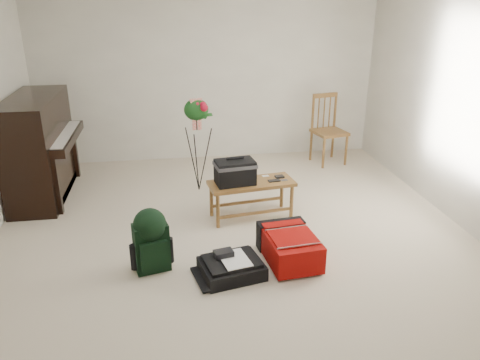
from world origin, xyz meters
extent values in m
cube|color=beige|center=(0.00, 0.00, 0.00)|extent=(5.00, 5.50, 0.01)
cube|color=silver|center=(0.00, 2.75, 1.25)|extent=(5.00, 0.04, 2.50)
cube|color=black|center=(-2.20, 1.60, 0.62)|extent=(0.55, 1.50, 1.25)
cube|color=black|center=(-1.90, 1.60, 0.73)|extent=(0.28, 1.30, 0.10)
cube|color=white|center=(-1.90, 1.60, 0.78)|extent=(0.22, 1.20, 0.02)
cube|color=black|center=(-2.15, 1.60, 0.05)|extent=(0.45, 1.30, 0.10)
cube|color=olive|center=(0.27, 0.58, 0.41)|extent=(1.00, 0.51, 0.04)
cylinder|color=olive|center=(-0.16, 0.43, 0.20)|extent=(0.04, 0.04, 0.39)
cylinder|color=olive|center=(-0.16, 0.73, 0.20)|extent=(0.04, 0.04, 0.39)
cylinder|color=olive|center=(0.69, 0.43, 0.20)|extent=(0.04, 0.04, 0.39)
cylinder|color=olive|center=(0.69, 0.73, 0.20)|extent=(0.04, 0.04, 0.39)
cube|color=olive|center=(1.72, 2.20, 0.47)|extent=(0.52, 0.52, 0.04)
cylinder|color=olive|center=(1.53, 2.01, 0.23)|extent=(0.04, 0.04, 0.45)
cylinder|color=olive|center=(1.53, 2.39, 0.23)|extent=(0.04, 0.04, 0.45)
cylinder|color=olive|center=(1.91, 2.01, 0.23)|extent=(0.04, 0.04, 0.45)
cylinder|color=olive|center=(1.91, 2.39, 0.23)|extent=(0.04, 0.04, 0.45)
cube|color=olive|center=(1.72, 2.39, 0.98)|extent=(0.40, 0.12, 0.06)
cylinder|color=olive|center=(1.53, 2.39, 0.73)|extent=(0.04, 0.04, 0.54)
cylinder|color=olive|center=(1.91, 2.39, 0.73)|extent=(0.04, 0.04, 0.54)
cube|color=#A10606|center=(0.46, -0.41, 0.15)|extent=(0.52, 0.71, 0.26)
cube|color=black|center=(0.46, -0.15, 0.15)|extent=(0.48, 0.20, 0.28)
cube|color=#A10606|center=(0.46, -0.46, 0.29)|extent=(0.44, 0.42, 0.02)
cube|color=silver|center=(0.46, -0.65, 0.29)|extent=(0.42, 0.05, 0.01)
cube|color=black|center=(-0.12, -0.57, 0.06)|extent=(0.62, 0.54, 0.13)
cube|color=black|center=(-0.12, -0.57, 0.15)|extent=(0.54, 0.46, 0.03)
cube|color=white|center=(-0.10, -0.59, 0.17)|extent=(0.30, 0.37, 0.01)
cube|color=black|center=(-0.17, -0.51, 0.20)|extent=(0.19, 0.14, 0.05)
cube|color=black|center=(-0.83, -0.36, 0.23)|extent=(0.34, 0.25, 0.46)
cube|color=black|center=(-0.83, -0.47, 0.21)|extent=(0.25, 0.11, 0.27)
sphere|color=black|center=(-0.83, -0.36, 0.46)|extent=(0.30, 0.30, 0.30)
cube|color=black|center=(-0.90, -0.26, 0.23)|extent=(0.05, 0.04, 0.41)
cube|color=black|center=(-0.76, -0.26, 0.23)|extent=(0.05, 0.04, 0.41)
cylinder|color=black|center=(-0.27, 1.45, 0.96)|extent=(0.01, 0.01, 0.32)
ellipsoid|color=#174A18|center=(-0.27, 1.45, 1.06)|extent=(0.30, 0.21, 0.28)
cube|color=red|center=(-0.27, 1.43, 1.16)|extent=(0.16, 0.08, 0.09)
camera|label=1|loc=(-0.60, -4.17, 2.40)|focal=35.00mm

